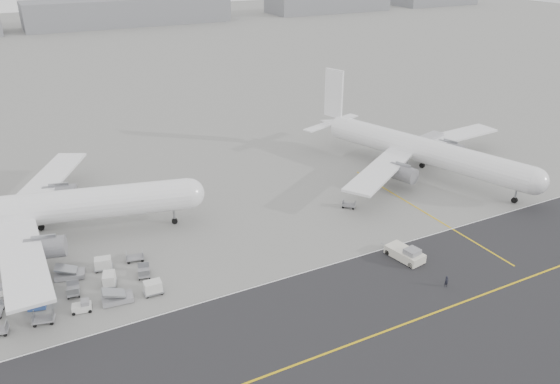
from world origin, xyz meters
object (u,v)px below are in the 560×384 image
jet_bridge (421,145)px  ground_crew_a (446,282)px  airliner_a (35,209)px  pushback_tug (406,254)px  airliner_b (418,149)px

jet_bridge → ground_crew_a: bearing=-141.4°
airliner_a → pushback_tug: 57.30m
airliner_b → jet_bridge: 6.00m
airliner_a → ground_crew_a: airliner_a is taller
airliner_a → ground_crew_a: size_ratio=30.88×
airliner_b → pushback_tug: (-23.38, -25.41, -4.21)m
airliner_a → jet_bridge: (75.34, -2.18, -1.41)m
pushback_tug → ground_crew_a: pushback_tug is taller
airliner_a → jet_bridge: airliner_a is taller
airliner_b → ground_crew_a: bearing=-142.7°
pushback_tug → ground_crew_a: size_ratio=4.62×
pushback_tug → ground_crew_a: (0.30, -8.27, -0.06)m
airliner_a → jet_bridge: bearing=-78.2°
airliner_a → jet_bridge: size_ratio=3.53×
pushback_tug → ground_crew_a: bearing=-97.7°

